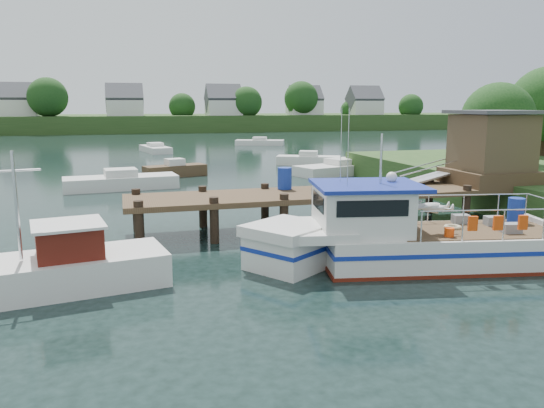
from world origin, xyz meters
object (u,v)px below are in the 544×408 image
object	(u,v)px
lobster_boat	(400,238)
moored_d	(155,149)
moored_a	(121,181)
moored_b	(308,160)
work_boat	(39,271)
moored_far	(260,142)
moored_c	(342,168)
dock	(438,166)
moored_rowboat	(175,170)

from	to	relation	value
lobster_boat	moored_d	xyz separation A→B (m)	(-4.45, 41.17, -0.48)
moored_a	moored_b	xyz separation A→B (m)	(14.42, 8.80, -0.02)
work_boat	moored_d	size ratio (longest dim) A/B	1.15
moored_far	moored_a	xyz separation A→B (m)	(-15.97, -30.22, 0.06)
moored_far	moored_c	distance (m)	27.65
dock	work_boat	world-z (taller)	dock
moored_c	moored_far	bearing A→B (deg)	79.47
dock	moored_a	distance (m)	17.50
moored_far	moored_b	size ratio (longest dim) A/B	1.15
lobster_boat	moored_c	size ratio (longest dim) A/B	1.32
moored_d	work_boat	bearing A→B (deg)	-78.97
moored_c	moored_d	size ratio (longest dim) A/B	1.21
dock	moored_c	xyz separation A→B (m)	(2.09, 14.65, -1.84)
moored_rowboat	lobster_boat	bearing A→B (deg)	-64.59
work_boat	moored_b	world-z (taller)	work_boat
moored_b	moored_far	bearing A→B (deg)	75.56
lobster_boat	moored_rowboat	xyz separation A→B (m)	(-4.38, 22.01, -0.40)
dock	moored_d	distance (m)	36.99
dock	moored_far	world-z (taller)	dock
lobster_boat	dock	bearing A→B (deg)	59.35
work_boat	moored_a	xyz separation A→B (m)	(2.05, 17.01, -0.15)
moored_rowboat	moored_far	bearing A→B (deg)	78.19
moored_rowboat	moored_d	distance (m)	19.16
lobster_boat	work_boat	bearing A→B (deg)	-171.96
moored_far	lobster_boat	bearing A→B (deg)	-93.95
moored_far	moored_c	bearing A→B (deg)	-87.02
moored_b	moored_d	distance (m)	18.56
moored_far	moored_a	bearing A→B (deg)	-112.14
moored_c	moored_d	bearing A→B (deg)	110.23
moored_d	moored_far	bearing A→B (deg)	45.94
moored_d	moored_b	bearing A→B (deg)	-34.92
dock	moored_d	xyz separation A→B (m)	(-9.16, 35.79, -1.88)
moored_a	moored_c	xyz separation A→B (m)	(14.65, 2.60, -0.02)
work_boat	moored_c	bearing A→B (deg)	40.09
moored_a	moored_d	distance (m)	23.98
dock	moored_b	size ratio (longest dim) A/B	3.17
moored_far	moored_d	xyz separation A→B (m)	(-12.57, -6.48, 0.00)
moored_b	moored_d	size ratio (longest dim) A/B	0.88
moored_d	lobster_boat	bearing A→B (deg)	-65.17
work_boat	moored_a	bearing A→B (deg)	73.64
moored_far	moored_a	distance (m)	34.18
moored_rowboat	moored_far	size ratio (longest dim) A/B	0.72
lobster_boat	moored_d	size ratio (longest dim) A/B	1.61
dock	moored_b	distance (m)	21.02
dock	moored_a	xyz separation A→B (m)	(-12.56, 12.05, -1.82)
moored_c	work_boat	bearing A→B (deg)	-138.21
moored_far	moored_rowboat	bearing A→B (deg)	-110.25
dock	moored_a	size ratio (longest dim) A/B	2.59
lobster_boat	moored_far	world-z (taller)	lobster_boat
dock	work_boat	distance (m)	15.52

